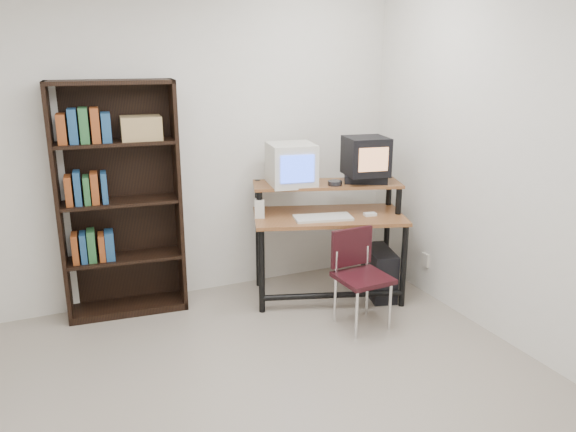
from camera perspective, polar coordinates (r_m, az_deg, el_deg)
name	(u,v)px	position (r m, az deg, el deg)	size (l,w,h in m)	color
floor	(262,425)	(3.44, -2.66, -20.48)	(4.00, 4.00, 0.01)	#A19585
back_wall	(172,147)	(4.74, -11.75, 6.86)	(4.00, 0.01, 2.60)	silver
right_wall	(548,173)	(4.00, 24.87, 3.97)	(0.01, 4.00, 2.60)	silver
computer_desk	(328,219)	(4.77, 4.12, -0.27)	(1.38, 0.99, 0.98)	brown
crt_monitor	(291,165)	(4.71, 0.34, 5.24)	(0.42, 0.43, 0.35)	beige
vcr	(365,178)	(4.86, 7.87, 3.81)	(0.36, 0.26, 0.08)	black
crt_tv	(366,156)	(4.79, 7.92, 6.05)	(0.39, 0.39, 0.32)	black
cd_spindle	(335,184)	(4.70, 4.78, 3.28)	(0.12, 0.12, 0.05)	#26262B
keyboard	(323,219)	(4.61, 3.58, -0.26)	(0.47, 0.21, 0.04)	beige
mousepad	(372,218)	(4.74, 8.55, -0.15)	(0.22, 0.18, 0.01)	black
mouse	(370,215)	(4.74, 8.33, 0.13)	(0.10, 0.06, 0.03)	white
desk_speaker	(259,209)	(4.63, -2.91, 0.69)	(0.08, 0.07, 0.17)	beige
pc_tower	(379,273)	(4.96, 9.24, -5.69)	(0.20, 0.45, 0.42)	black
school_chair	(359,268)	(4.36, 7.20, -5.30)	(0.39, 0.39, 0.75)	black
bookshelf	(119,198)	(4.60, -16.77, 1.74)	(0.95, 0.39, 1.86)	black
wall_outlet	(425,260)	(5.07, 13.78, -4.37)	(0.02, 0.08, 0.12)	beige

